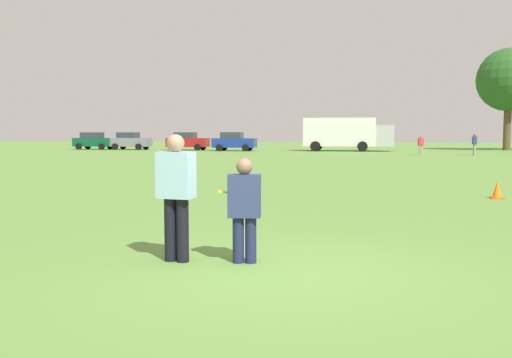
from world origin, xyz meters
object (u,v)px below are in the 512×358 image
object	(u,v)px
frisbee	(226,192)
player_defender	(244,205)
parked_car_near_left	(94,141)
parked_car_mid_left	(130,141)
traffic_cone	(497,190)
player_thrower	(176,190)
parked_car_mid_right	(234,141)
box_truck	(346,133)
parked_car_center	(187,141)
bystander_far_jogger	(421,144)
bystander_sideline_watcher	(474,143)

from	to	relation	value
frisbee	player_defender	bearing A→B (deg)	-16.37
parked_car_near_left	parked_car_mid_left	bearing A→B (deg)	2.18
player_defender	frisbee	bearing A→B (deg)	163.63
traffic_cone	parked_car_near_left	bearing A→B (deg)	128.89
player_defender	parked_car_mid_left	world-z (taller)	parked_car_mid_left
player_thrower	traffic_cone	xyz separation A→B (m)	(5.94, 8.45, -0.73)
parked_car_mid_left	frisbee	bearing A→B (deg)	-64.91
frisbee	parked_car_near_left	bearing A→B (deg)	119.01
parked_car_near_left	player_defender	bearing A→B (deg)	-60.78
player_thrower	player_defender	xyz separation A→B (m)	(0.91, 0.09, -0.19)
player_thrower	parked_car_mid_right	bearing A→B (deg)	102.25
traffic_cone	box_truck	bearing A→B (deg)	97.49
frisbee	parked_car_near_left	distance (m)	54.35
player_thrower	parked_car_near_left	bearing A→B (deg)	118.33
player_thrower	parked_car_center	world-z (taller)	parked_car_center
parked_car_mid_left	box_truck	bearing A→B (deg)	-1.68
traffic_cone	parked_car_mid_left	xyz separation A→B (m)	(-27.63, 39.40, 0.69)
traffic_cone	bystander_far_jogger	bearing A→B (deg)	88.07
player_defender	bystander_sideline_watcher	xyz separation A→B (m)	(10.09, 38.56, 0.19)
player_thrower	parked_car_mid_right	world-z (taller)	parked_car_mid_right
frisbee	parked_car_mid_right	bearing A→B (deg)	103.06
parked_car_mid_right	box_truck	size ratio (longest dim) A/B	0.49
parked_car_mid_right	traffic_cone	bearing A→B (deg)	-66.98
player_thrower	parked_car_center	xyz separation A→B (m)	(-15.20, 47.34, -0.04)
player_defender	bystander_far_jogger	world-z (taller)	bystander_far_jogger
parked_car_mid_left	bystander_sideline_watcher	size ratio (longest dim) A/B	2.46
frisbee	bystander_far_jogger	bearing A→B (deg)	80.61
box_truck	player_thrower	bearing A→B (deg)	-91.03
traffic_cone	parked_car_near_left	xyz separation A→B (m)	(-31.66, 39.25, 0.69)
parked_car_mid_left	player_defender	bearing A→B (deg)	-64.68
frisbee	box_truck	bearing A→B (deg)	89.75
player_thrower	bystander_sideline_watcher	xyz separation A→B (m)	(11.01, 38.64, 0.00)
player_defender	frisbee	distance (m)	0.33
player_defender	box_truck	bearing A→B (deg)	90.08
bystander_sideline_watcher	bystander_far_jogger	distance (m)	4.07
player_thrower	parked_car_mid_right	distance (m)	46.96
traffic_cone	parked_car_mid_right	world-z (taller)	parked_car_mid_right
player_thrower	box_truck	bearing A→B (deg)	88.97
player_defender	player_thrower	bearing A→B (deg)	-174.48
box_truck	player_defender	bearing A→B (deg)	-89.92
player_defender	parked_car_mid_left	size ratio (longest dim) A/B	0.33
player_defender	frisbee	world-z (taller)	player_defender
bystander_sideline_watcher	frisbee	bearing A→B (deg)	-105.08
player_defender	parked_car_mid_right	world-z (taller)	parked_car_mid_right
parked_car_mid_left	bystander_far_jogger	distance (m)	30.18
traffic_cone	bystander_sideline_watcher	world-z (taller)	bystander_sideline_watcher
box_truck	bystander_far_jogger	distance (m)	10.80
frisbee	bystander_sideline_watcher	bearing A→B (deg)	74.92
frisbee	parked_car_mid_left	world-z (taller)	parked_car_mid_left
parked_car_center	box_truck	world-z (taller)	box_truck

